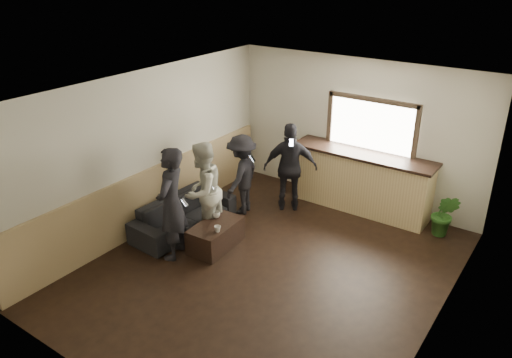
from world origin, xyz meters
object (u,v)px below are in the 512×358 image
Objects in this scene: sofa at (184,214)px; person_d at (290,167)px; cup_a at (216,215)px; person_c at (242,175)px; cup_b at (218,229)px; potted_plant at (445,215)px; person_b at (203,191)px; coffee_table at (216,235)px; person_a at (171,204)px; bar_counter at (361,178)px.

sofa is 2.15m from person_d.
person_c is at bearing 103.41° from cup_a.
cup_a is 1.25× the size of cup_b.
potted_plant is 0.47× the size of person_b.
person_b is (-0.39, 0.16, 0.64)m from coffee_table.
cup_b is (0.32, -0.36, -0.00)m from cup_a.
cup_a is 0.09× the size of person_c.
person_b is 1.12× the size of person_c.
coffee_table is at bearing -97.06° from sofa.
person_d is (-2.71, -0.64, 0.45)m from potted_plant.
coffee_table is 0.77m from person_b.
person_c is 0.92m from person_d.
person_a is (0.45, -0.73, 0.64)m from sofa.
coffee_table is 8.99× the size of cup_b.
sofa reaches higher than cup_a.
cup_b is at bearing 55.34° from person_d.
person_d reaches higher than cup_b.
bar_counter reaches higher than sofa.
cup_a is at bearing -121.23° from bar_counter.
person_a is 2.56m from person_d.
coffee_table is at bearing 62.42° from person_b.
person_d reaches higher than cup_a.
coffee_table is 7.20× the size of cup_a.
person_d is at bearing -144.66° from bar_counter.
bar_counter is at bearing -38.27° from sofa.
person_b reaches higher than potted_plant.
cup_a is at bearing 89.51° from person_b.
person_d is at bearing 81.61° from coffee_table.
potted_plant is 4.62m from person_a.
person_d is at bearing 144.05° from person_a.
sofa is 0.73m from person_b.
person_b is at bearing 157.11° from coffee_table.
bar_counter is 20.14× the size of cup_a.
person_a is 1.21× the size of person_c.
person_b is (-1.77, -2.51, 0.22)m from bar_counter.
person_d is at bearing -29.66° from sofa.
person_d is (1.12, 1.74, 0.57)m from sofa.
bar_counter is 2.26m from person_c.
person_c reaches higher than cup_b.
sofa is at bearing -92.79° from person_b.
person_b is (-0.00, 0.74, -0.07)m from person_a.
person_c is (-0.58, 1.44, 0.29)m from cup_b.
person_a reaches higher than person_c.
person_d reaches higher than coffee_table.
potted_plant reaches higher than sofa.
bar_counter is at bearing 62.73° from coffee_table.
person_a reaches higher than cup_b.
person_d reaches higher than potted_plant.
potted_plant is at bearing 43.92° from cup_b.
person_b is at bearing -125.19° from bar_counter.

